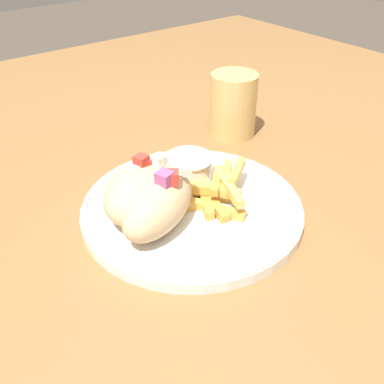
{
  "coord_description": "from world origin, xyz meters",
  "views": [
    {
      "loc": [
        -0.33,
        -0.37,
        1.11
      ],
      "look_at": [
        -0.04,
        -0.01,
        0.79
      ],
      "focal_mm": 42.0,
      "sensor_mm": 36.0,
      "label": 1
    }
  ],
  "objects_px": {
    "pita_sandwich_near": "(159,205)",
    "pita_sandwich_far": "(137,192)",
    "sauce_ramekin": "(187,166)",
    "plate": "(192,208)",
    "fries_pile": "(209,191)",
    "water_glass": "(233,108)"
  },
  "relations": [
    {
      "from": "plate",
      "to": "water_glass",
      "type": "relative_size",
      "value": 2.7
    },
    {
      "from": "plate",
      "to": "pita_sandwich_far",
      "type": "height_order",
      "value": "pita_sandwich_far"
    },
    {
      "from": "pita_sandwich_near",
      "to": "sauce_ramekin",
      "type": "height_order",
      "value": "pita_sandwich_near"
    },
    {
      "from": "plate",
      "to": "fries_pile",
      "type": "relative_size",
      "value": 2.26
    },
    {
      "from": "pita_sandwich_near",
      "to": "water_glass",
      "type": "height_order",
      "value": "water_glass"
    },
    {
      "from": "pita_sandwich_near",
      "to": "pita_sandwich_far",
      "type": "bearing_deg",
      "value": 72.04
    },
    {
      "from": "plate",
      "to": "pita_sandwich_far",
      "type": "distance_m",
      "value": 0.08
    },
    {
      "from": "pita_sandwich_far",
      "to": "water_glass",
      "type": "bearing_deg",
      "value": -19.8
    },
    {
      "from": "plate",
      "to": "water_glass",
      "type": "xyz_separation_m",
      "value": [
        0.2,
        0.14,
        0.04
      ]
    },
    {
      "from": "sauce_ramekin",
      "to": "pita_sandwich_far",
      "type": "bearing_deg",
      "value": -164.96
    },
    {
      "from": "plate",
      "to": "pita_sandwich_near",
      "type": "distance_m",
      "value": 0.07
    },
    {
      "from": "sauce_ramekin",
      "to": "water_glass",
      "type": "distance_m",
      "value": 0.18
    },
    {
      "from": "water_glass",
      "to": "sauce_ramekin",
      "type": "bearing_deg",
      "value": -152.59
    },
    {
      "from": "pita_sandwich_far",
      "to": "fries_pile",
      "type": "bearing_deg",
      "value": -63.54
    },
    {
      "from": "fries_pile",
      "to": "pita_sandwich_far",
      "type": "bearing_deg",
      "value": 159.32
    },
    {
      "from": "plate",
      "to": "pita_sandwich_far",
      "type": "relative_size",
      "value": 2.04
    },
    {
      "from": "plate",
      "to": "fries_pile",
      "type": "bearing_deg",
      "value": -7.38
    },
    {
      "from": "plate",
      "to": "pita_sandwich_near",
      "type": "relative_size",
      "value": 2.0
    },
    {
      "from": "pita_sandwich_far",
      "to": "sauce_ramekin",
      "type": "height_order",
      "value": "pita_sandwich_far"
    },
    {
      "from": "pita_sandwich_far",
      "to": "pita_sandwich_near",
      "type": "bearing_deg",
      "value": -124.23
    },
    {
      "from": "plate",
      "to": "water_glass",
      "type": "distance_m",
      "value": 0.25
    },
    {
      "from": "pita_sandwich_near",
      "to": "pita_sandwich_far",
      "type": "xyz_separation_m",
      "value": [
        -0.01,
        0.04,
        -0.0
      ]
    }
  ]
}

